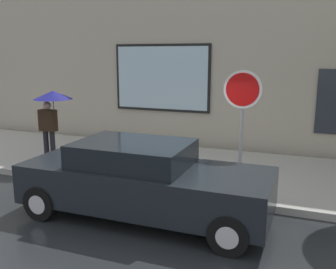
% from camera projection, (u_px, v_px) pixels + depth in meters
% --- Properties ---
extents(ground_plane, '(60.00, 60.00, 0.00)m').
position_uv_depth(ground_plane, '(168.00, 220.00, 6.93)').
color(ground_plane, black).
extents(sidewalk, '(20.00, 4.00, 0.15)m').
position_uv_depth(sidewalk, '(210.00, 170.00, 9.65)').
color(sidewalk, '#A3A099').
rests_on(sidewalk, ground).
extents(building_facade, '(20.00, 0.67, 7.00)m').
position_uv_depth(building_facade, '(234.00, 37.00, 11.23)').
color(building_facade, '#B2A893').
rests_on(building_facade, ground).
extents(parked_car, '(4.58, 1.80, 1.42)m').
position_uv_depth(parked_car, '(143.00, 181.00, 6.94)').
color(parked_car, black).
rests_on(parked_car, ground).
extents(fire_hydrant, '(0.30, 0.44, 0.73)m').
position_uv_depth(fire_hydrant, '(133.00, 161.00, 8.92)').
color(fire_hydrant, white).
rests_on(fire_hydrant, sidewalk).
extents(pedestrian_with_umbrella, '(1.02, 1.02, 1.90)m').
position_uv_depth(pedestrian_with_umbrella, '(51.00, 105.00, 9.97)').
color(pedestrian_with_umbrella, black).
rests_on(pedestrian_with_umbrella, sidewalk).
extents(stop_sign, '(0.76, 0.10, 2.53)m').
position_uv_depth(stop_sign, '(242.00, 108.00, 7.54)').
color(stop_sign, gray).
rests_on(stop_sign, sidewalk).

